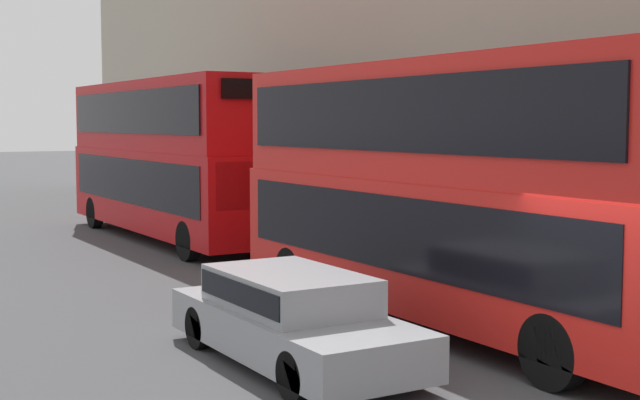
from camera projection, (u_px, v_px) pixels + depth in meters
bus_leading at (453, 182)px, 14.67m from camera, size 2.59×10.09×4.39m
bus_second_in_queue at (172, 153)px, 25.69m from camera, size 2.59×11.19×4.57m
car_dark_sedan at (292, 315)px, 12.55m from camera, size 1.81×4.69×1.30m
pedestrian at (299, 212)px, 25.49m from camera, size 0.36×0.36×1.83m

